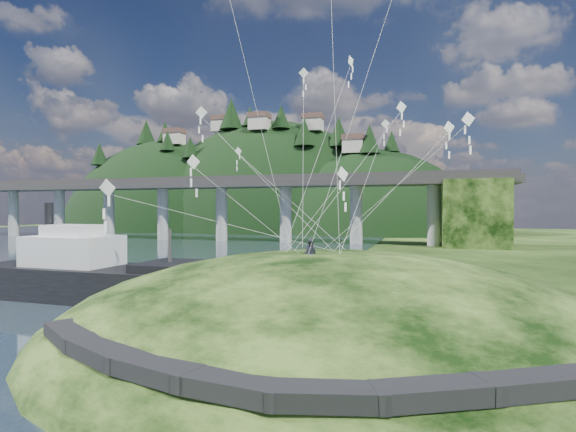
% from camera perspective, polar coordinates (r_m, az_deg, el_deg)
% --- Properties ---
extents(ground, '(320.00, 320.00, 0.00)m').
position_cam_1_polar(ground, '(28.36, -11.78, -14.45)').
color(ground, black).
rests_on(ground, ground).
extents(grass_hill, '(36.00, 32.00, 13.00)m').
position_cam_1_polar(grass_hill, '(27.92, 5.67, -17.91)').
color(grass_hill, black).
rests_on(grass_hill, ground).
extents(footpath, '(22.29, 5.84, 0.83)m').
position_cam_1_polar(footpath, '(16.24, -5.17, -18.66)').
color(footpath, black).
rests_on(footpath, ground).
extents(bridge, '(160.00, 11.00, 15.00)m').
position_cam_1_polar(bridge, '(102.04, -5.62, 2.21)').
color(bridge, '#2D2B2B').
rests_on(bridge, ground).
extents(far_ridge, '(153.00, 70.00, 94.50)m').
position_cam_1_polar(far_ridge, '(157.45, -3.95, -4.46)').
color(far_ridge, black).
rests_on(far_ridge, ground).
extents(work_barge, '(22.97, 6.46, 8.02)m').
position_cam_1_polar(work_barge, '(40.52, -22.77, -6.93)').
color(work_barge, black).
rests_on(work_barge, ground).
extents(wooden_dock, '(12.65, 7.03, 0.92)m').
position_cam_1_polar(wooden_dock, '(36.03, -10.15, -10.45)').
color(wooden_dock, '#322014').
rests_on(wooden_dock, ground).
extents(kite_flyers, '(0.88, 1.09, 1.64)m').
position_cam_1_polar(kite_flyers, '(25.63, 2.85, -2.97)').
color(kite_flyers, '#282A35').
rests_on(kite_flyers, ground).
extents(kite_swarm, '(18.13, 17.87, 19.35)m').
position_cam_1_polar(kite_swarm, '(28.92, 2.51, 16.25)').
color(kite_swarm, white).
rests_on(kite_swarm, ground).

